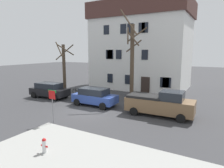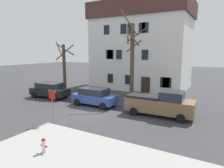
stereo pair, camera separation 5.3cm
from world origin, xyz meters
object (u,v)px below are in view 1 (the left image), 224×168
object	(u,v)px
pickup_truck_brown	(160,103)
bicycle_leaning	(77,92)
building_main	(141,46)
tree_bare_mid	(132,59)
car_blue_wagon	(95,96)
street_sign_pole	(52,100)
car_black_wagon	(49,90)
fire_hydrant	(44,145)
tree_bare_near	(64,67)

from	to	relation	value
pickup_truck_brown	bicycle_leaning	distance (m)	11.24
building_main	tree_bare_mid	size ratio (longest dim) A/B	1.43
bicycle_leaning	car_blue_wagon	bearing A→B (deg)	-31.26
street_sign_pole	bicycle_leaning	xyz separation A→B (m)	(-4.75, 8.37, -1.41)
tree_bare_mid	pickup_truck_brown	bearing A→B (deg)	-40.66
building_main	street_sign_pole	bearing A→B (deg)	-89.68
tree_bare_mid	car_black_wagon	xyz separation A→B (m)	(-8.62, -3.46, -3.53)
car_blue_wagon	fire_hydrant	distance (m)	9.50
building_main	car_black_wagon	distance (m)	14.11
fire_hydrant	bicycle_leaning	distance (m)	13.96
pickup_truck_brown	tree_bare_near	bearing A→B (deg)	167.36
pickup_truck_brown	bicycle_leaning	bearing A→B (deg)	166.40
tree_bare_mid	pickup_truck_brown	distance (m)	6.40
car_black_wagon	pickup_truck_brown	size ratio (longest dim) A/B	0.84
tree_bare_mid	fire_hydrant	bearing A→B (deg)	-86.43
fire_hydrant	tree_bare_near	bearing A→B (deg)	129.02
tree_bare_near	car_black_wagon	bearing A→B (deg)	-83.54
tree_bare_near	bicycle_leaning	world-z (taller)	tree_bare_near
building_main	bicycle_leaning	distance (m)	11.50
pickup_truck_brown	street_sign_pole	size ratio (longest dim) A/B	2.18
car_black_wagon	car_blue_wagon	world-z (taller)	car_blue_wagon
fire_hydrant	bicycle_leaning	size ratio (longest dim) A/B	0.46
fire_hydrant	street_sign_pole	distance (m)	4.56
tree_bare_near	street_sign_pole	distance (m)	11.18
pickup_truck_brown	street_sign_pole	distance (m)	8.45
street_sign_pole	bicycle_leaning	size ratio (longest dim) A/B	1.50
car_blue_wagon	pickup_truck_brown	world-z (taller)	pickup_truck_brown
building_main	bicycle_leaning	world-z (taller)	building_main
pickup_truck_brown	car_blue_wagon	bearing A→B (deg)	-179.14
pickup_truck_brown	fire_hydrant	world-z (taller)	pickup_truck_brown
car_black_wagon	building_main	bearing A→B (deg)	60.51
tree_bare_mid	car_blue_wagon	bearing A→B (deg)	-122.25
tree_bare_mid	bicycle_leaning	size ratio (longest dim) A/B	5.53
tree_bare_near	street_sign_pole	size ratio (longest dim) A/B	2.52
tree_bare_near	car_black_wagon	size ratio (longest dim) A/B	1.37
car_blue_wagon	bicycle_leaning	world-z (taller)	car_blue_wagon
car_black_wagon	pickup_truck_brown	xyz separation A→B (m)	(12.73, -0.08, 0.13)
tree_bare_near	bicycle_leaning	distance (m)	3.66
tree_bare_near	bicycle_leaning	xyz separation A→B (m)	(2.15, -0.29, -2.95)
tree_bare_mid	pickup_truck_brown	size ratio (longest dim) A/B	1.69
tree_bare_mid	street_sign_pole	xyz separation A→B (m)	(-2.05, -9.27, -2.64)
tree_bare_near	pickup_truck_brown	distance (m)	13.58
fire_hydrant	bicycle_leaning	world-z (taller)	bicycle_leaning
car_blue_wagon	tree_bare_mid	bearing A→B (deg)	57.75
building_main	car_black_wagon	bearing A→B (deg)	-119.49
street_sign_pole	tree_bare_mid	bearing A→B (deg)	77.56
fire_hydrant	bicycle_leaning	xyz separation A→B (m)	(-7.58, 11.72, -0.16)
building_main	tree_bare_near	distance (m)	11.29
building_main	car_blue_wagon	size ratio (longest dim) A/B	3.07
car_blue_wagon	bicycle_leaning	xyz separation A→B (m)	(-4.50, 2.73, -0.52)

